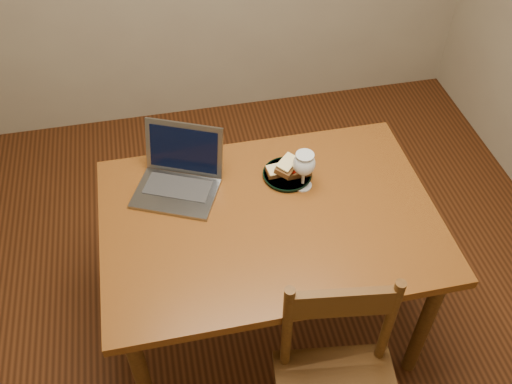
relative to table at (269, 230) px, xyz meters
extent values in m
cube|color=black|center=(0.03, 0.08, -0.66)|extent=(3.20, 3.20, 0.02)
cube|color=#49210C|center=(0.00, 0.00, 0.07)|extent=(1.30, 0.90, 0.04)
cylinder|color=#361F0B|center=(-0.57, -0.37, -0.30)|extent=(0.06, 0.06, 0.70)
cylinder|color=#361F0B|center=(0.57, -0.37, -0.30)|extent=(0.06, 0.06, 0.70)
cylinder|color=#361F0B|center=(-0.57, 0.37, -0.30)|extent=(0.06, 0.06, 0.70)
cylinder|color=#361F0B|center=(0.57, 0.37, -0.30)|extent=(0.06, 0.06, 0.70)
cube|color=#361F0B|center=(0.13, -0.49, 0.17)|extent=(0.35, 0.08, 0.12)
cylinder|color=black|center=(0.12, 0.20, 0.09)|extent=(0.20, 0.20, 0.02)
cube|color=slate|center=(-0.34, 0.19, 0.09)|extent=(0.38, 0.34, 0.01)
cube|color=slate|center=(-0.28, 0.32, 0.21)|extent=(0.32, 0.20, 0.22)
cube|color=black|center=(-0.28, 0.32, 0.21)|extent=(0.28, 0.16, 0.18)
camera|label=1|loc=(-0.35, -1.42, 1.74)|focal=40.00mm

